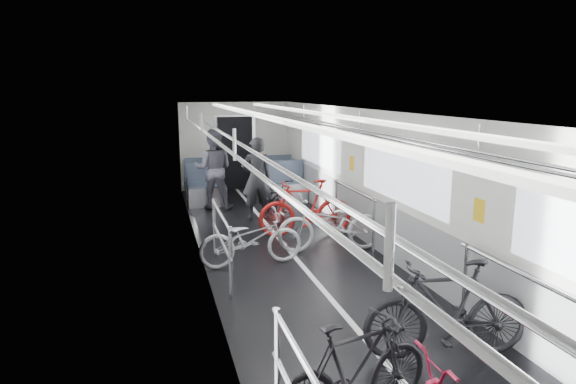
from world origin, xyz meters
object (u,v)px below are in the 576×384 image
at_px(bike_right_near, 447,310).
at_px(bike_left_far, 251,239).
at_px(bike_aisle, 273,198).
at_px(bike_left_mid, 354,371).
at_px(bike_right_mid, 331,224).
at_px(bike_right_far, 306,208).
at_px(person_standing, 257,179).
at_px(person_seated, 214,169).

bearing_deg(bike_right_near, bike_left_far, -148.13).
distance_m(bike_right_near, bike_aisle, 6.12).
distance_m(bike_left_mid, bike_right_mid, 4.65).
distance_m(bike_right_far, person_standing, 1.67).
relative_size(bike_aisle, person_standing, 0.99).
distance_m(bike_left_mid, bike_aisle, 6.91).
relative_size(bike_right_near, bike_right_mid, 0.95).
bearing_deg(bike_right_far, bike_left_mid, -9.20).
xyz_separation_m(bike_left_mid, bike_aisle, (0.91, 6.85, -0.01)).
bearing_deg(bike_left_far, person_standing, -17.46).
relative_size(bike_left_mid, bike_right_mid, 0.84).
relative_size(bike_right_far, person_seated, 0.97).
bearing_deg(bike_left_far, bike_right_far, -47.91).
relative_size(bike_left_far, bike_right_near, 0.94).
relative_size(bike_left_mid, bike_right_near, 0.88).
bearing_deg(bike_left_far, bike_left_mid, 176.98).
bearing_deg(person_standing, bike_right_mid, 109.50).
distance_m(bike_right_mid, person_standing, 2.66).
height_order(bike_right_near, bike_right_far, bike_right_far).
bearing_deg(person_standing, person_seated, -56.70).
relative_size(bike_right_mid, person_seated, 1.00).
height_order(bike_left_far, person_standing, person_standing).
height_order(bike_right_far, person_standing, person_standing).
bearing_deg(bike_right_near, person_seated, -159.77).
distance_m(bike_left_mid, bike_right_near, 1.52).
relative_size(bike_left_far, person_standing, 0.94).
xyz_separation_m(bike_right_mid, bike_right_far, (-0.15, 1.01, 0.06)).
height_order(bike_left_mid, bike_right_far, bike_right_far).
bearing_deg(person_standing, bike_right_near, 98.84).
bearing_deg(person_seated, bike_right_near, 115.97).
bearing_deg(person_seated, bike_left_mid, 105.83).
bearing_deg(bike_left_mid, person_standing, -19.08).
relative_size(bike_left_mid, person_standing, 0.88).
relative_size(bike_left_far, bike_right_mid, 0.90).
distance_m(bike_right_mid, bike_right_far, 1.02).
distance_m(bike_left_far, bike_aisle, 2.96).
height_order(bike_left_mid, bike_right_near, bike_right_near).
xyz_separation_m(bike_right_near, person_seated, (-1.51, 7.47, 0.40)).
height_order(bike_right_far, bike_aisle, bike_right_far).
bearing_deg(bike_right_near, bike_aisle, -167.31).
relative_size(bike_right_near, person_standing, 1.00).
bearing_deg(person_standing, bike_aisle, 165.07).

